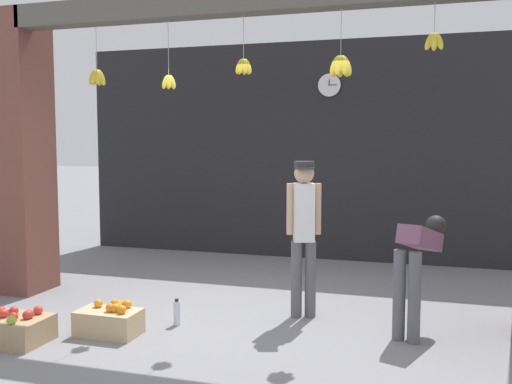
% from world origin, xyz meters
% --- Properties ---
extents(ground_plane, '(60.00, 60.00, 0.00)m').
position_xyz_m(ground_plane, '(0.00, 0.00, 0.00)').
color(ground_plane, gray).
extents(shop_back_wall, '(7.08, 0.12, 3.22)m').
position_xyz_m(shop_back_wall, '(0.00, 3.14, 1.61)').
color(shop_back_wall, '#232326').
rests_on(shop_back_wall, ground_plane).
extents(shop_pillar_left, '(0.70, 0.60, 3.22)m').
position_xyz_m(shop_pillar_left, '(-2.89, 0.30, 1.61)').
color(shop_pillar_left, brown).
rests_on(shop_pillar_left, ground_plane).
extents(storefront_awning, '(5.18, 0.27, 0.94)m').
position_xyz_m(storefront_awning, '(0.00, 0.12, 3.06)').
color(storefront_awning, '#5B564C').
extents(shopkeeper, '(0.33, 0.28, 1.56)m').
position_xyz_m(shopkeeper, '(0.56, 0.23, 0.91)').
color(shopkeeper, '#56565B').
rests_on(shopkeeper, ground_plane).
extents(worker_stooping, '(0.45, 0.78, 1.05)m').
position_xyz_m(worker_stooping, '(1.66, 0.01, 0.70)').
color(worker_stooping, '#56565B').
rests_on(worker_stooping, ground_plane).
extents(fruit_crate_oranges, '(0.56, 0.33, 0.30)m').
position_xyz_m(fruit_crate_oranges, '(-1.01, -0.80, 0.13)').
color(fruit_crate_oranges, tan).
rests_on(fruit_crate_oranges, ground_plane).
extents(fruit_crate_apples, '(0.60, 0.44, 0.30)m').
position_xyz_m(fruit_crate_apples, '(-1.71, -1.21, 0.12)').
color(fruit_crate_apples, tan).
rests_on(fruit_crate_apples, ground_plane).
extents(water_bottle, '(0.07, 0.07, 0.26)m').
position_xyz_m(water_bottle, '(-0.54, -0.38, 0.12)').
color(water_bottle, silver).
rests_on(water_bottle, ground_plane).
extents(wall_clock, '(0.35, 0.03, 0.35)m').
position_xyz_m(wall_clock, '(0.32, 3.06, 2.57)').
color(wall_clock, black).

